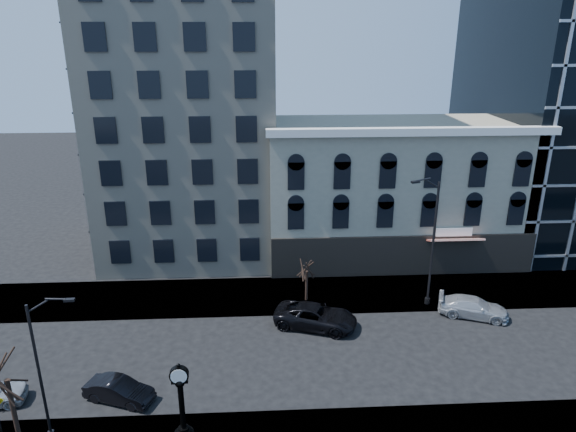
{
  "coord_description": "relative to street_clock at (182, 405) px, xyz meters",
  "views": [
    {
      "loc": [
        0.31,
        -27.46,
        19.23
      ],
      "look_at": [
        2.0,
        4.0,
        8.0
      ],
      "focal_mm": 32.0,
      "sensor_mm": 36.0,
      "label": 1
    }
  ],
  "objects": [
    {
      "name": "car_near_b",
      "position": [
        -3.96,
        3.07,
        -1.44
      ],
      "size": [
        4.13,
        2.58,
        1.28
      ],
      "primitive_type": "imported",
      "rotation": [
        0.0,
        0.0,
        1.23
      ],
      "color": "black",
      "rests_on": "ground"
    },
    {
      "name": "bare_tree_near",
      "position": [
        -7.75,
        -0.5,
        3.06
      ],
      "size": [
        3.87,
        3.87,
        6.65
      ],
      "color": "black",
      "rests_on": "sidewalk_near"
    },
    {
      "name": "street_clock",
      "position": [
        0.0,
        0.0,
        0.0
      ],
      "size": [
        0.98,
        0.98,
        4.33
      ],
      "rotation": [
        0.0,
        0.0,
        0.05
      ],
      "color": "black",
      "rests_on": "sidewalk_near"
    },
    {
      "name": "victorian_row",
      "position": [
        15.8,
        22.54,
        3.92
      ],
      "size": [
        22.6,
        11.19,
        12.5
      ],
      "color": "#A09A84",
      "rests_on": "ground"
    },
    {
      "name": "ground",
      "position": [
        3.8,
        6.65,
        -2.08
      ],
      "size": [
        160.0,
        160.0,
        0.0
      ],
      "primitive_type": "plane",
      "color": "black",
      "rests_on": "ground"
    },
    {
      "name": "street_lamp_far",
      "position": [
        15.66,
        12.46,
        5.6
      ],
      "size": [
        2.54,
        0.94,
        10.02
      ],
      "rotation": [
        0.0,
        0.0,
        3.41
      ],
      "color": "black",
      "rests_on": "sidewalk_far"
    },
    {
      "name": "car_far_a",
      "position": [
        7.69,
        10.08,
        -1.29
      ],
      "size": [
        6.22,
        4.27,
        1.58
      ],
      "primitive_type": "imported",
      "rotation": [
        0.0,
        0.0,
        1.25
      ],
      "color": "black",
      "rests_on": "ground"
    },
    {
      "name": "sidewalk_far",
      "position": [
        3.8,
        14.65,
        -2.02
      ],
      "size": [
        160.0,
        6.0,
        0.12
      ],
      "primitive_type": "cube",
      "color": "gray",
      "rests_on": "ground"
    },
    {
      "name": "car_far_b",
      "position": [
        19.15,
        10.87,
        -1.37
      ],
      "size": [
        5.25,
        3.54,
        1.41
      ],
      "primitive_type": "imported",
      "rotation": [
        0.0,
        0.0,
        1.22
      ],
      "color": "#A5A8AD",
      "rests_on": "ground"
    },
    {
      "name": "bare_tree_far",
      "position": [
        7.36,
        13.7,
        0.94
      ],
      "size": [
        2.25,
        2.25,
        3.86
      ],
      "color": "black",
      "rests_on": "sidewalk_far"
    },
    {
      "name": "street_lamp_near",
      "position": [
        -6.07,
        0.35,
        4.04
      ],
      "size": [
        2.06,
        0.37,
        7.95
      ],
      "rotation": [
        0.0,
        0.0,
        0.06
      ],
      "color": "black",
      "rests_on": "sidewalk_near"
    },
    {
      "name": "cream_tower",
      "position": [
        -2.32,
        25.53,
        17.24
      ],
      "size": [
        15.9,
        15.4,
        42.5
      ],
      "color": "beige",
      "rests_on": "ground"
    }
  ]
}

